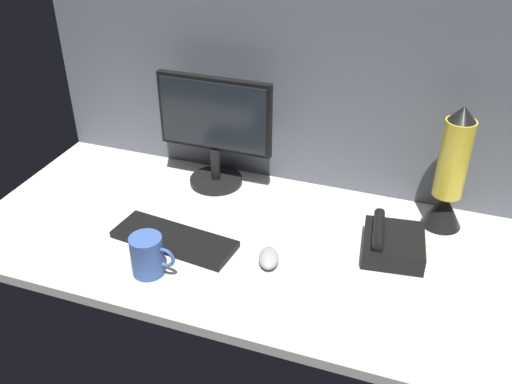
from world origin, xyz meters
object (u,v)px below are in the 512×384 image
monitor (215,128)px  mouse (269,258)px  lava_lamp (450,178)px  mug_ceramic_blue (148,255)px  desk_phone (392,244)px  keyboard (174,239)px

monitor → mouse: 50.93cm
monitor → mouse: monitor is taller
monitor → lava_lamp: 74.97cm
mug_ceramic_blue → desk_phone: 68.56cm
monitor → desk_phone: bearing=-17.5°
monitor → mug_ceramic_blue: (1.30, -50.57, -14.87)cm
keyboard → mouse: size_ratio=3.85×
keyboard → lava_lamp: lava_lamp is taller
monitor → lava_lamp: (74.85, -0.39, -4.20)cm
lava_lamp → desk_phone: bearing=-122.7°
lava_lamp → desk_phone: 26.52cm
monitor → mouse: size_ratio=4.03×
mouse → desk_phone: (31.64, 16.14, 1.49)cm
mug_ceramic_blue → desk_phone: (61.16, 30.88, -2.64)cm
mug_ceramic_blue → lava_lamp: 89.68cm
keyboard → mouse: 29.25cm
mouse → desk_phone: size_ratio=0.46×
monitor → mug_ceramic_blue: 52.73cm
mug_ceramic_blue → desk_phone: size_ratio=0.61×
monitor → mouse: bearing=-49.3°
mouse → mug_ceramic_blue: (-29.51, -14.74, 4.13)cm
monitor → keyboard: bearing=-87.5°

